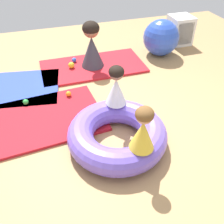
{
  "coord_description": "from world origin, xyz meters",
  "views": [
    {
      "loc": [
        -0.76,
        -2.11,
        2.2
      ],
      "look_at": [
        -0.07,
        0.09,
        0.33
      ],
      "focal_mm": 40.09,
      "sensor_mm": 36.0,
      "label": 1
    }
  ],
  "objects_px": {
    "inflatable_cushion": "(117,134)",
    "child_in_white": "(116,86)",
    "play_ball_green": "(26,102)",
    "storage_cube": "(180,30)",
    "child_in_yellow": "(143,129)",
    "exercise_ball_large": "(161,38)",
    "adult_seated": "(92,45)",
    "play_ball_orange": "(68,94)",
    "play_ball_blue": "(74,60)",
    "play_ball_yellow": "(71,65)"
  },
  "relations": [
    {
      "from": "inflatable_cushion",
      "to": "child_in_yellow",
      "type": "bearing_deg",
      "value": -72.43
    },
    {
      "from": "inflatable_cushion",
      "to": "child_in_yellow",
      "type": "height_order",
      "value": "child_in_yellow"
    },
    {
      "from": "child_in_yellow",
      "to": "exercise_ball_large",
      "type": "height_order",
      "value": "child_in_yellow"
    },
    {
      "from": "inflatable_cushion",
      "to": "storage_cube",
      "type": "bearing_deg",
      "value": 47.84
    },
    {
      "from": "exercise_ball_large",
      "to": "play_ball_yellow",
      "type": "bearing_deg",
      "value": -176.56
    },
    {
      "from": "child_in_white",
      "to": "play_ball_green",
      "type": "xyz_separation_m",
      "value": [
        -1.13,
        0.68,
        -0.48
      ]
    },
    {
      "from": "inflatable_cushion",
      "to": "exercise_ball_large",
      "type": "distance_m",
      "value": 2.57
    },
    {
      "from": "child_in_yellow",
      "to": "adult_seated",
      "type": "bearing_deg",
      "value": -118.67
    },
    {
      "from": "child_in_yellow",
      "to": "exercise_ball_large",
      "type": "distance_m",
      "value": 2.84
    },
    {
      "from": "play_ball_yellow",
      "to": "child_in_yellow",
      "type": "bearing_deg",
      "value": -82.11
    },
    {
      "from": "play_ball_green",
      "to": "storage_cube",
      "type": "xyz_separation_m",
      "value": [
        3.17,
        1.3,
        0.2
      ]
    },
    {
      "from": "play_ball_blue",
      "to": "storage_cube",
      "type": "relative_size",
      "value": 0.15
    },
    {
      "from": "child_in_yellow",
      "to": "play_ball_blue",
      "type": "height_order",
      "value": "child_in_yellow"
    },
    {
      "from": "child_in_white",
      "to": "storage_cube",
      "type": "relative_size",
      "value": 0.92
    },
    {
      "from": "inflatable_cushion",
      "to": "child_in_white",
      "type": "xyz_separation_m",
      "value": [
        0.12,
        0.4,
        0.4
      ]
    },
    {
      "from": "adult_seated",
      "to": "play_ball_green",
      "type": "bearing_deg",
      "value": -106.47
    },
    {
      "from": "child_in_white",
      "to": "play_ball_orange",
      "type": "xyz_separation_m",
      "value": [
        -0.51,
        0.7,
        -0.48
      ]
    },
    {
      "from": "child_in_white",
      "to": "adult_seated",
      "type": "bearing_deg",
      "value": -134.22
    },
    {
      "from": "play_ball_orange",
      "to": "play_ball_blue",
      "type": "bearing_deg",
      "value": 74.89
    },
    {
      "from": "child_in_white",
      "to": "exercise_ball_large",
      "type": "distance_m",
      "value": 2.19
    },
    {
      "from": "inflatable_cushion",
      "to": "exercise_ball_large",
      "type": "height_order",
      "value": "exercise_ball_large"
    },
    {
      "from": "inflatable_cushion",
      "to": "storage_cube",
      "type": "height_order",
      "value": "storage_cube"
    },
    {
      "from": "child_in_yellow",
      "to": "play_ball_green",
      "type": "xyz_separation_m",
      "value": [
        -1.13,
        1.49,
        -0.47
      ]
    },
    {
      "from": "adult_seated",
      "to": "exercise_ball_large",
      "type": "bearing_deg",
      "value": 43.75
    },
    {
      "from": "child_in_white",
      "to": "play_ball_green",
      "type": "distance_m",
      "value": 1.4
    },
    {
      "from": "child_in_white",
      "to": "play_ball_orange",
      "type": "relative_size",
      "value": 6.42
    },
    {
      "from": "play_ball_yellow",
      "to": "play_ball_green",
      "type": "bearing_deg",
      "value": -133.32
    },
    {
      "from": "inflatable_cushion",
      "to": "exercise_ball_large",
      "type": "bearing_deg",
      "value": 52.93
    },
    {
      "from": "inflatable_cushion",
      "to": "play_ball_blue",
      "type": "relative_size",
      "value": 14.13
    },
    {
      "from": "child_in_white",
      "to": "exercise_ball_large",
      "type": "bearing_deg",
      "value": -172.84
    },
    {
      "from": "child_in_yellow",
      "to": "storage_cube",
      "type": "distance_m",
      "value": 3.46
    },
    {
      "from": "inflatable_cushion",
      "to": "play_ball_green",
      "type": "relative_size",
      "value": 14.67
    },
    {
      "from": "child_in_yellow",
      "to": "play_ball_blue",
      "type": "xyz_separation_m",
      "value": [
        -0.24,
        2.55,
        -0.47
      ]
    },
    {
      "from": "inflatable_cushion",
      "to": "play_ball_orange",
      "type": "xyz_separation_m",
      "value": [
        -0.39,
        1.1,
        -0.07
      ]
    },
    {
      "from": "play_ball_yellow",
      "to": "storage_cube",
      "type": "relative_size",
      "value": 0.19
    },
    {
      "from": "child_in_yellow",
      "to": "child_in_white",
      "type": "relative_size",
      "value": 0.98
    },
    {
      "from": "adult_seated",
      "to": "inflatable_cushion",
      "type": "bearing_deg",
      "value": -56.95
    },
    {
      "from": "adult_seated",
      "to": "play_ball_blue",
      "type": "relative_size",
      "value": 9.5
    },
    {
      "from": "inflatable_cushion",
      "to": "play_ball_yellow",
      "type": "height_order",
      "value": "inflatable_cushion"
    },
    {
      "from": "play_ball_blue",
      "to": "exercise_ball_large",
      "type": "height_order",
      "value": "exercise_ball_large"
    },
    {
      "from": "exercise_ball_large",
      "to": "adult_seated",
      "type": "bearing_deg",
      "value": -174.66
    },
    {
      "from": "child_in_yellow",
      "to": "inflatable_cushion",
      "type": "bearing_deg",
      "value": -99.78
    },
    {
      "from": "adult_seated",
      "to": "play_ball_green",
      "type": "relative_size",
      "value": 9.86
    },
    {
      "from": "child_in_yellow",
      "to": "exercise_ball_large",
      "type": "relative_size",
      "value": 0.75
    },
    {
      "from": "play_ball_orange",
      "to": "play_ball_blue",
      "type": "distance_m",
      "value": 1.08
    },
    {
      "from": "child_in_yellow",
      "to": "storage_cube",
      "type": "relative_size",
      "value": 0.9
    },
    {
      "from": "play_ball_green",
      "to": "play_ball_blue",
      "type": "xyz_separation_m",
      "value": [
        0.9,
        1.06,
        0.0
      ]
    },
    {
      "from": "adult_seated",
      "to": "child_in_yellow",
      "type": "bearing_deg",
      "value": -52.91
    },
    {
      "from": "inflatable_cushion",
      "to": "adult_seated",
      "type": "height_order",
      "value": "adult_seated"
    },
    {
      "from": "inflatable_cushion",
      "to": "storage_cube",
      "type": "relative_size",
      "value": 2.09
    }
  ]
}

